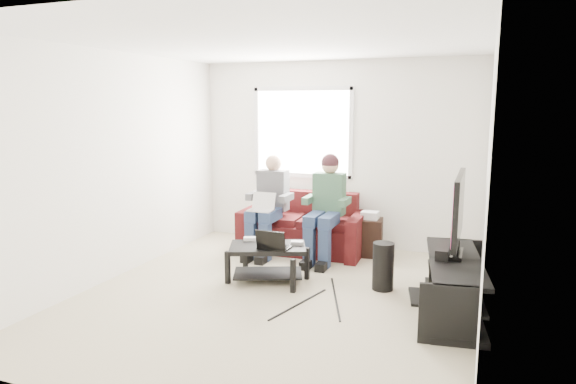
{
  "coord_description": "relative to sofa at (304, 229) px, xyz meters",
  "views": [
    {
      "loc": [
        1.98,
        -4.73,
        2.01
      ],
      "look_at": [
        -0.09,
        0.6,
        1.02
      ],
      "focal_mm": 32.0,
      "sensor_mm": 36.0,
      "label": 1
    }
  ],
  "objects": [
    {
      "name": "person_right",
      "position": [
        0.4,
        -0.26,
        0.48
      ],
      "size": [
        0.4,
        0.71,
        1.37
      ],
      "color": "navy",
      "rests_on": "sofa"
    },
    {
      "name": "laptop_silver",
      "position": [
        -0.4,
        -0.53,
        0.39
      ],
      "size": [
        0.36,
        0.28,
        0.24
      ],
      "primitive_type": null,
      "rotation": [
        0.0,
        0.0,
        -0.22
      ],
      "color": "silver",
      "rests_on": "person_left"
    },
    {
      "name": "drink_cup",
      "position": [
        2.02,
        -0.85,
        0.29
      ],
      "size": [
        0.08,
        0.08,
        0.12
      ],
      "primitive_type": "cylinder",
      "color": "#A56E47",
      "rests_on": "tv_stand"
    },
    {
      "name": "wall_front",
      "position": [
        0.31,
        -4.02,
        1.0
      ],
      "size": [
        4.5,
        0.0,
        4.5
      ],
      "primitive_type": "plane",
      "rotation": [
        -1.57,
        0.0,
        0.0
      ],
      "color": "white",
      "rests_on": "floor"
    },
    {
      "name": "console_grey",
      "position": [
        2.07,
        -1.18,
        0.02
      ],
      "size": [
        0.34,
        0.26,
        0.08
      ],
      "primitive_type": "cube",
      "color": "gray",
      "rests_on": "tv_stand"
    },
    {
      "name": "soundbar",
      "position": [
        1.95,
        -1.38,
        0.28
      ],
      "size": [
        0.12,
        0.5,
        0.1
      ],
      "primitive_type": "cube",
      "color": "black",
      "rests_on": "tv_stand"
    },
    {
      "name": "person_left",
      "position": [
        -0.4,
        -0.28,
        0.42
      ],
      "size": [
        0.4,
        0.7,
        1.32
      ],
      "color": "navy",
      "rests_on": "sofa"
    },
    {
      "name": "window",
      "position": [
        -0.19,
        0.46,
        1.3
      ],
      "size": [
        1.48,
        0.04,
        1.28
      ],
      "color": "white",
      "rests_on": "wall_back"
    },
    {
      "name": "laptop_black",
      "position": [
        0.16,
        -1.42,
        0.25
      ],
      "size": [
        0.41,
        0.36,
        0.24
      ],
      "primitive_type": null,
      "rotation": [
        0.0,
        0.0,
        0.42
      ],
      "color": "black",
      "rests_on": "coffee_table"
    },
    {
      "name": "controller_a",
      "position": [
        -0.24,
        -1.22,
        0.15
      ],
      "size": [
        0.16,
        0.13,
        0.04
      ],
      "primitive_type": "cube",
      "rotation": [
        0.0,
        0.0,
        0.35
      ],
      "color": "silver",
      "rests_on": "coffee_table"
    },
    {
      "name": "end_table",
      "position": [
        0.9,
        0.08,
        -0.03
      ],
      "size": [
        0.34,
        0.34,
        0.6
      ],
      "color": "black",
      "rests_on": "floor"
    },
    {
      "name": "wall_right",
      "position": [
        2.31,
        -1.77,
        1.0
      ],
      "size": [
        0.0,
        4.5,
        4.5
      ],
      "primitive_type": "plane",
      "rotation": [
        1.57,
        0.0,
        -1.57
      ],
      "color": "white",
      "rests_on": "floor"
    },
    {
      "name": "ceiling",
      "position": [
        0.31,
        -1.77,
        2.3
      ],
      "size": [
        4.5,
        4.5,
        0.0
      ],
      "primitive_type": "plane",
      "rotation": [
        3.14,
        0.0,
        0.0
      ],
      "color": "white",
      "rests_on": "wall_back"
    },
    {
      "name": "console_white",
      "position": [
        2.07,
        -1.88,
        0.01
      ],
      "size": [
        0.3,
        0.22,
        0.06
      ],
      "primitive_type": "cube",
      "color": "silver",
      "rests_on": "tv_stand"
    },
    {
      "name": "wall_left",
      "position": [
        -1.69,
        -1.77,
        1.0
      ],
      "size": [
        0.0,
        4.5,
        4.5
      ],
      "primitive_type": "plane",
      "rotation": [
        1.57,
        0.0,
        1.57
      ],
      "color": "white",
      "rests_on": "floor"
    },
    {
      "name": "floor",
      "position": [
        0.31,
        -1.77,
        -0.3
      ],
      "size": [
        4.5,
        4.5,
        0.0
      ],
      "primitive_type": "plane",
      "color": "beige",
      "rests_on": "ground"
    },
    {
      "name": "console_black",
      "position": [
        2.07,
        -1.53,
        0.02
      ],
      "size": [
        0.38,
        0.3,
        0.07
      ],
      "primitive_type": "cube",
      "color": "black",
      "rests_on": "tv_stand"
    },
    {
      "name": "controller_b",
      "position": [
        -0.06,
        -1.16,
        0.15
      ],
      "size": [
        0.17,
        0.15,
        0.04
      ],
      "primitive_type": "cube",
      "rotation": [
        0.0,
        0.0,
        0.5
      ],
      "color": "black",
      "rests_on": "coffee_table"
    },
    {
      "name": "tv",
      "position": [
        2.07,
        -1.38,
        0.69
      ],
      "size": [
        0.12,
        1.1,
        0.81
      ],
      "color": "black",
      "rests_on": "tv_stand"
    },
    {
      "name": "tv_stand",
      "position": [
        2.07,
        -1.48,
        -0.06
      ],
      "size": [
        0.7,
        1.66,
        0.53
      ],
      "color": "black",
      "rests_on": "floor"
    },
    {
      "name": "wall_back",
      "position": [
        0.31,
        0.48,
        1.0
      ],
      "size": [
        4.5,
        0.0,
        4.5
      ],
      "primitive_type": "plane",
      "rotation": [
        1.57,
        0.0,
        0.0
      ],
      "color": "white",
      "rests_on": "floor"
    },
    {
      "name": "subwoofer",
      "position": [
        1.32,
        -1.13,
        -0.04
      ],
      "size": [
        0.23,
        0.23,
        0.52
      ],
      "primitive_type": "cylinder",
      "color": "black",
      "rests_on": "floor"
    },
    {
      "name": "keyboard_floor",
      "position": [
        1.71,
        -1.25,
        -0.28
      ],
      "size": [
        0.26,
        0.52,
        0.03
      ],
      "primitive_type": "cube",
      "rotation": [
        0.0,
        0.0,
        0.19
      ],
      "color": "black",
      "rests_on": "floor"
    },
    {
      "name": "sofa",
      "position": [
        0.0,
        0.0,
        0.0
      ],
      "size": [
        1.71,
        0.87,
        0.79
      ],
      "color": "#4E1314",
      "rests_on": "floor"
    },
    {
      "name": "controller_c",
      "position": [
        0.34,
        -1.19,
        0.15
      ],
      "size": [
        0.16,
        0.13,
        0.04
      ],
      "primitive_type": "cube",
      "rotation": [
        0.0,
        0.0,
        0.3
      ],
      "color": "gray",
      "rests_on": "coffee_table"
    },
    {
      "name": "coffee_table",
      "position": [
        0.04,
        -1.34,
        0.01
      ],
      "size": [
        0.98,
        0.8,
        0.42
      ],
      "color": "black",
      "rests_on": "floor"
    }
  ]
}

